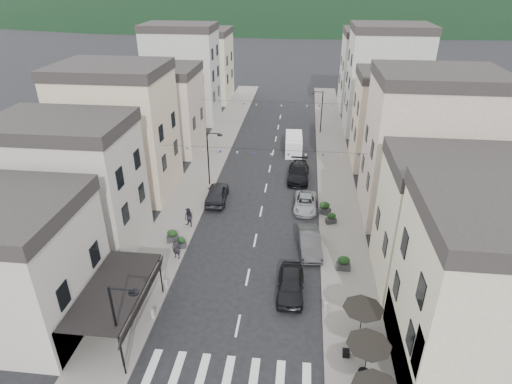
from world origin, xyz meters
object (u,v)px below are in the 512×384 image
parked_car_a (291,284)px  parked_car_d (298,172)px  parked_car_e (217,194)px  delivery_van (294,143)px  pedestrian_a (176,248)px  parked_car_c (305,203)px  pedestrian_b (189,218)px  parked_car_b (310,242)px

parked_car_a → parked_car_d: bearing=89.3°
parked_car_e → parked_car_a: bearing=118.1°
parked_car_a → parked_car_e: (-7.87, 12.99, 0.06)m
delivery_van → pedestrian_a: delivery_van is taller
parked_car_d → delivery_van: (-0.81, 7.84, 0.40)m
parked_car_c → pedestrian_b: pedestrian_b is taller
parked_car_a → parked_car_c: bearing=85.4°
delivery_van → parked_car_c: bearing=-85.7°
parked_car_d → pedestrian_a: size_ratio=2.89×
parked_car_d → pedestrian_b: 14.68m
delivery_van → pedestrian_a: size_ratio=2.72×
parked_car_e → parked_car_b: bearing=137.8°
parked_car_a → parked_car_c: (0.92, 12.45, -0.16)m
parked_car_e → delivery_van: (7.16, 13.88, 0.36)m
parked_car_b → parked_car_d: bearing=88.9°
parked_car_a → pedestrian_b: (-9.41, 7.85, 0.23)m
pedestrian_a → pedestrian_b: (-0.23, 4.78, -0.06)m
parked_car_b → parked_car_e: size_ratio=0.96×
parked_car_d → parked_car_c: bearing=-82.1°
parked_car_c → delivery_van: (-1.64, 14.43, 0.58)m
parked_car_b → parked_car_c: size_ratio=1.05×
parked_car_a → parked_car_e: parked_car_e is taller
pedestrian_a → pedestrian_b: bearing=107.5°
parked_car_a → parked_car_c: parked_car_a is taller
parked_car_d → parked_car_e: parked_car_e is taller
pedestrian_b → delivery_van: bearing=93.9°
parked_car_d → delivery_van: 7.89m
parked_car_b → parked_car_d: 13.58m
parked_car_b → pedestrian_a: pedestrian_a is taller
parked_car_c → pedestrian_a: 13.79m
parked_car_b → pedestrian_b: size_ratio=2.65×
parked_car_d → parked_car_a: bearing=-89.5°
parked_car_d → pedestrian_a: bearing=-119.4°
parked_car_b → pedestrian_b: pedestrian_b is taller
parked_car_b → pedestrian_b: (-10.74, 2.34, 0.23)m
parked_car_a → parked_car_d: parked_car_d is taller
delivery_van → pedestrian_b: bearing=-116.8°
parked_car_d → delivery_van: delivery_van is taller
pedestrian_a → pedestrian_b: 4.78m
parked_car_c → delivery_van: 14.53m
parked_car_b → parked_car_d: size_ratio=0.86×
pedestrian_a → parked_car_e: bearing=97.2°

